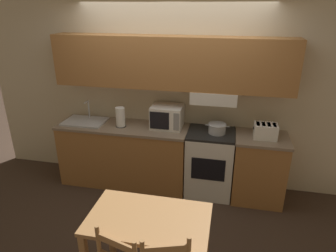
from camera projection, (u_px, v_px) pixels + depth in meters
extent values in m
plane|color=#3D2D23|center=(172.00, 176.00, 4.63)|extent=(16.00, 16.00, 0.00)
cube|color=beige|center=(173.00, 97.00, 4.17)|extent=(5.50, 0.05, 2.55)
cube|color=#A36B38|center=(170.00, 63.00, 3.81)|extent=(3.10, 0.32, 0.66)
cube|color=white|center=(214.00, 96.00, 3.86)|extent=(0.59, 0.34, 0.16)
cube|color=#A36B38|center=(125.00, 155.00, 4.34)|extent=(1.81, 0.56, 0.87)
cube|color=#84705B|center=(123.00, 127.00, 4.16)|extent=(1.83, 0.58, 0.04)
cube|color=#A36B38|center=(258.00, 169.00, 3.97)|extent=(0.65, 0.56, 0.87)
cube|color=#84705B|center=(262.00, 138.00, 3.80)|extent=(0.67, 0.58, 0.04)
cube|color=white|center=(209.00, 164.00, 4.11)|extent=(0.62, 0.54, 0.88)
cube|color=black|center=(211.00, 133.00, 3.93)|extent=(0.62, 0.54, 0.03)
cube|color=black|center=(208.00, 170.00, 3.83)|extent=(0.43, 0.01, 0.31)
cylinder|color=black|center=(200.00, 135.00, 3.86)|extent=(0.09, 0.09, 0.01)
cylinder|color=black|center=(222.00, 137.00, 3.81)|extent=(0.09, 0.09, 0.01)
cylinder|color=black|center=(202.00, 129.00, 4.06)|extent=(0.09, 0.09, 0.01)
cylinder|color=black|center=(222.00, 130.00, 4.00)|extent=(0.09, 0.09, 0.01)
cylinder|color=#B7BABF|center=(217.00, 129.00, 3.89)|extent=(0.22, 0.22, 0.13)
torus|color=#B7BABF|center=(217.00, 124.00, 3.86)|extent=(0.24, 0.24, 0.01)
cylinder|color=#B7BABF|center=(207.00, 125.00, 3.90)|extent=(0.05, 0.01, 0.01)
cylinder|color=#B7BABF|center=(228.00, 127.00, 3.85)|extent=(0.05, 0.01, 0.01)
cube|color=white|center=(167.00, 116.00, 4.06)|extent=(0.42, 0.36, 0.30)
cube|color=black|center=(159.00, 121.00, 3.91)|extent=(0.26, 0.01, 0.24)
cube|color=gray|center=(176.00, 122.00, 3.86)|extent=(0.07, 0.01, 0.24)
cube|color=white|center=(265.00, 131.00, 3.73)|extent=(0.28, 0.21, 0.19)
cube|color=black|center=(254.00, 128.00, 3.75)|extent=(0.01, 0.02, 0.02)
cube|color=black|center=(258.00, 124.00, 3.72)|extent=(0.04, 0.15, 0.01)
cube|color=black|center=(264.00, 124.00, 3.71)|extent=(0.04, 0.15, 0.01)
cube|color=black|center=(269.00, 125.00, 3.69)|extent=(0.04, 0.15, 0.01)
cube|color=black|center=(275.00, 125.00, 3.68)|extent=(0.04, 0.15, 0.01)
cube|color=#B7BABF|center=(85.00, 121.00, 4.26)|extent=(0.58, 0.41, 0.02)
cube|color=#4C4F54|center=(84.00, 122.00, 4.24)|extent=(0.49, 0.31, 0.01)
cylinder|color=#B7BABF|center=(89.00, 109.00, 4.35)|extent=(0.02, 0.02, 0.25)
cylinder|color=#B7BABF|center=(86.00, 102.00, 4.25)|extent=(0.02, 0.12, 0.02)
cylinder|color=black|center=(121.00, 126.00, 4.12)|extent=(0.14, 0.14, 0.01)
cylinder|color=white|center=(120.00, 117.00, 4.07)|extent=(0.12, 0.12, 0.27)
cube|color=#9E7042|center=(149.00, 219.00, 2.58)|extent=(1.05, 0.63, 0.04)
cube|color=#9E7042|center=(111.00, 225.00, 3.07)|extent=(0.06, 0.06, 0.74)
cube|color=#9E7042|center=(206.00, 240.00, 2.88)|extent=(0.06, 0.06, 0.74)
cylinder|color=#9E7042|center=(99.00, 250.00, 2.38)|extent=(0.04, 0.04, 0.47)
cube|color=#9E7042|center=(116.00, 243.00, 2.25)|extent=(0.34, 0.11, 0.06)
cube|color=#9E7042|center=(166.00, 249.00, 2.20)|extent=(0.33, 0.12, 0.06)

